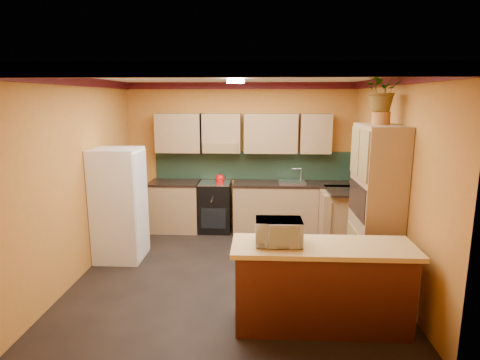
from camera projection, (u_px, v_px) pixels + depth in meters
The scene contains 15 objects.
room_shell at pixel (236, 123), 5.56m from camera, with size 4.24×4.24×2.72m.
base_cabinets_back at pixel (249, 208), 7.37m from camera, with size 3.65×0.60×0.88m, color tan.
countertop_back at pixel (249, 183), 7.27m from camera, with size 3.65×0.62×0.04m, color black.
stove at pixel (215, 207), 7.39m from camera, with size 0.58×0.58×0.91m, color black.
kettle at pixel (220, 178), 7.23m from camera, with size 0.17×0.17×0.18m, color #BC0F0C, non-canonical shape.
sink at pixel (292, 182), 7.23m from camera, with size 0.48×0.40×0.03m, color silver.
base_cabinets_right at pixel (344, 218), 6.77m from camera, with size 0.60×0.80×0.88m, color tan.
countertop_right at pixel (346, 191), 6.67m from camera, with size 0.62×0.80×0.04m, color black.
fridge at pixel (119, 205), 6.02m from camera, with size 0.68×0.66×1.70m, color white.
pantry at pixel (376, 207), 5.13m from camera, with size 0.48×0.90×2.10m, color tan.
fern_pot at pixel (381, 118), 4.95m from camera, with size 0.22×0.22×0.16m, color #A56028.
fern at pixel (383, 89), 4.88m from camera, with size 0.48×0.41×0.53m, color tan.
breakfast_bar at pixel (322, 289), 4.25m from camera, with size 1.80×0.55×0.88m, color #552113.
bar_top at pixel (323, 247), 4.15m from camera, with size 1.90×0.65×0.05m, color #DDB86B.
microwave at pixel (279, 232), 4.14m from camera, with size 0.48×0.32×0.27m, color white.
Camera 1 is at (0.35, -5.31, 2.42)m, focal length 30.00 mm.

